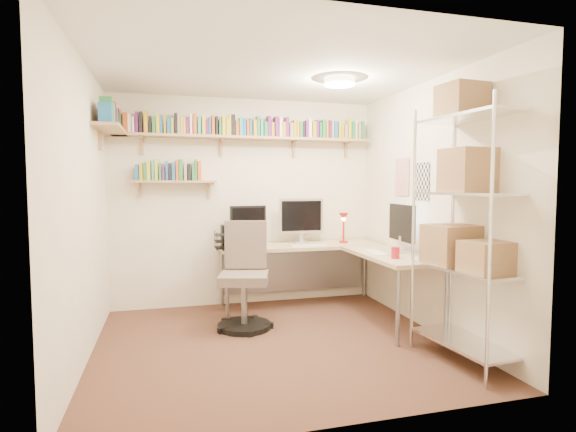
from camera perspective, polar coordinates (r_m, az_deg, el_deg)
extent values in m
plane|color=#452A1D|center=(4.32, -1.69, -15.84)|extent=(3.20, 3.20, 0.00)
cube|color=beige|center=(5.54, -5.34, 1.76)|extent=(3.20, 0.04, 2.50)
cube|color=beige|center=(4.01, -24.56, 0.57)|extent=(0.04, 3.00, 2.50)
cube|color=beige|center=(4.70, 17.60, 1.19)|extent=(0.04, 3.00, 2.50)
cube|color=beige|center=(2.63, 5.89, -0.70)|extent=(3.20, 0.04, 2.50)
cube|color=white|center=(4.19, -1.76, 18.30)|extent=(3.20, 3.00, 0.04)
cube|color=white|center=(5.17, 14.26, 4.82)|extent=(0.01, 0.30, 0.42)
cube|color=silver|center=(4.82, 16.59, 4.25)|extent=(0.01, 0.28, 0.38)
cylinder|color=#FFEAC6|center=(4.57, 6.56, 16.54)|extent=(0.30, 0.30, 0.06)
cube|color=tan|center=(5.44, -5.17, 9.85)|extent=(3.05, 0.25, 0.03)
cube|color=tan|center=(4.96, -21.57, 10.15)|extent=(0.25, 1.00, 0.03)
cube|color=tan|center=(5.35, -14.21, 4.25)|extent=(0.95, 0.20, 0.02)
cube|color=tan|center=(5.42, -18.05, 8.94)|extent=(0.03, 0.20, 0.20)
cube|color=tan|center=(5.45, -8.43, 9.06)|extent=(0.03, 0.20, 0.20)
cube|color=tan|center=(5.63, 0.82, 8.95)|extent=(0.03, 0.20, 0.20)
cube|color=tan|center=(5.86, 7.49, 8.72)|extent=(0.03, 0.20, 0.20)
cube|color=black|center=(5.39, -20.96, 10.88)|extent=(0.03, 0.13, 0.20)
cube|color=gold|center=(5.39, -20.50, 10.92)|extent=(0.03, 0.11, 0.21)
cube|color=#CD531B|center=(5.38, -19.96, 11.02)|extent=(0.04, 0.14, 0.22)
cube|color=white|center=(5.38, -19.48, 10.96)|extent=(0.03, 0.13, 0.21)
cube|color=white|center=(5.38, -19.05, 10.83)|extent=(0.03, 0.13, 0.18)
cube|color=#651B64|center=(5.38, -18.65, 11.13)|extent=(0.03, 0.13, 0.23)
cube|color=black|center=(5.38, -18.18, 11.16)|extent=(0.04, 0.14, 0.24)
cube|color=gold|center=(5.37, -17.60, 11.23)|extent=(0.04, 0.13, 0.25)
cube|color=black|center=(5.37, -17.11, 10.95)|extent=(0.03, 0.14, 0.19)
cube|color=#297C3F|center=(5.37, -16.67, 10.95)|extent=(0.04, 0.14, 0.19)
cube|color=gold|center=(5.37, -16.20, 11.11)|extent=(0.04, 0.14, 0.22)
cube|color=#1E63A0|center=(5.37, -15.80, 11.07)|extent=(0.03, 0.12, 0.21)
cube|color=gold|center=(5.37, -15.38, 11.09)|extent=(0.02, 0.14, 0.21)
cube|color=#1E63A0|center=(5.37, -14.89, 10.93)|extent=(0.04, 0.12, 0.18)
cube|color=gold|center=(5.37, -14.47, 10.95)|extent=(0.02, 0.13, 0.18)
cube|color=black|center=(5.37, -14.09, 11.25)|extent=(0.03, 0.13, 0.24)
cube|color=gray|center=(5.37, -13.71, 11.31)|extent=(0.03, 0.15, 0.25)
cube|color=gold|center=(5.37, -13.36, 11.03)|extent=(0.02, 0.14, 0.19)
cube|color=gold|center=(5.37, -13.05, 11.05)|extent=(0.02, 0.15, 0.20)
cube|color=#651B64|center=(5.37, -12.68, 11.06)|extent=(0.04, 0.13, 0.20)
cube|color=white|center=(5.38, -12.26, 11.28)|extent=(0.03, 0.14, 0.24)
cube|color=#CD531B|center=(5.38, -11.77, 11.27)|extent=(0.04, 0.13, 0.24)
cube|color=teal|center=(5.38, -11.23, 11.14)|extent=(0.04, 0.13, 0.21)
cube|color=gold|center=(5.39, -10.69, 11.19)|extent=(0.04, 0.14, 0.22)
cube|color=#651B64|center=(5.39, -10.26, 10.93)|extent=(0.03, 0.13, 0.17)
cube|color=#1E63A0|center=(5.39, -9.93, 11.11)|extent=(0.02, 0.13, 0.21)
cube|color=#CD531B|center=(5.40, -9.53, 11.22)|extent=(0.03, 0.13, 0.23)
cube|color=black|center=(5.40, -9.08, 11.19)|extent=(0.02, 0.12, 0.22)
cube|color=#297C3F|center=(5.40, -8.64, 11.00)|extent=(0.03, 0.12, 0.18)
cube|color=gold|center=(5.41, -8.21, 11.24)|extent=(0.04, 0.14, 0.23)
cube|color=gold|center=(5.41, -7.75, 11.16)|extent=(0.03, 0.13, 0.22)
cube|color=gold|center=(5.42, -7.45, 11.29)|extent=(0.02, 0.13, 0.24)
cube|color=black|center=(5.42, -7.04, 11.31)|extent=(0.04, 0.12, 0.25)
cube|color=#CD531B|center=(5.43, -6.52, 10.95)|extent=(0.04, 0.12, 0.18)
cube|color=teal|center=(5.44, -6.07, 11.13)|extent=(0.03, 0.14, 0.21)
cube|color=#1E63A0|center=(5.44, -5.64, 11.08)|extent=(0.03, 0.13, 0.21)
cube|color=#CD531B|center=(5.45, -5.20, 11.00)|extent=(0.03, 0.14, 0.19)
cube|color=#1E63A0|center=(5.46, -4.82, 11.11)|extent=(0.03, 0.13, 0.21)
cube|color=gold|center=(5.46, -4.32, 11.01)|extent=(0.04, 0.15, 0.19)
cube|color=#297C3F|center=(5.47, -3.89, 11.22)|extent=(0.03, 0.14, 0.24)
cube|color=teal|center=(5.48, -3.42, 11.06)|extent=(0.03, 0.11, 0.21)
cube|color=#297C3F|center=(5.49, -2.90, 10.89)|extent=(0.04, 0.11, 0.18)
cube|color=#651B64|center=(5.50, -2.46, 11.25)|extent=(0.04, 0.12, 0.25)
cube|color=gold|center=(5.51, -2.05, 10.84)|extent=(0.03, 0.14, 0.17)
cube|color=#651B64|center=(5.52, -1.56, 11.20)|extent=(0.04, 0.14, 0.24)
cube|color=white|center=(5.53, -1.05, 11.13)|extent=(0.03, 0.13, 0.23)
cube|color=gold|center=(5.54, -0.63, 10.86)|extent=(0.03, 0.13, 0.18)
cube|color=#651B64|center=(5.56, -0.20, 11.15)|extent=(0.04, 0.12, 0.24)
cube|color=gray|center=(5.57, 0.35, 10.78)|extent=(0.04, 0.12, 0.17)
cube|color=gold|center=(5.58, 0.76, 10.97)|extent=(0.03, 0.14, 0.21)
cube|color=gold|center=(5.59, 1.13, 10.92)|extent=(0.02, 0.13, 0.21)
cube|color=#297C3F|center=(5.60, 1.52, 10.85)|extent=(0.03, 0.13, 0.20)
cube|color=black|center=(5.61, 1.86, 10.83)|extent=(0.03, 0.13, 0.19)
cube|color=#651B64|center=(5.62, 2.24, 10.90)|extent=(0.03, 0.14, 0.21)
cube|color=white|center=(5.64, 2.67, 11.01)|extent=(0.04, 0.13, 0.24)
cube|color=gold|center=(5.65, 3.19, 10.82)|extent=(0.04, 0.14, 0.20)
cube|color=#651B64|center=(5.66, 3.62, 10.91)|extent=(0.04, 0.11, 0.23)
cube|color=#297C3F|center=(5.68, 4.02, 10.74)|extent=(0.02, 0.13, 0.19)
cube|color=#297C3F|center=(5.69, 4.39, 10.88)|extent=(0.04, 0.15, 0.23)
cube|color=gold|center=(5.71, 4.83, 10.78)|extent=(0.02, 0.13, 0.21)
cube|color=#651B64|center=(5.72, 5.15, 10.84)|extent=(0.02, 0.14, 0.22)
cube|color=gray|center=(5.73, 5.53, 10.79)|extent=(0.03, 0.12, 0.22)
cube|color=#1E63A0|center=(5.75, 5.92, 10.75)|extent=(0.04, 0.13, 0.22)
cube|color=gold|center=(5.76, 6.38, 10.74)|extent=(0.02, 0.14, 0.22)
cube|color=gold|center=(5.77, 6.72, 10.51)|extent=(0.04, 0.13, 0.17)
cube|color=gray|center=(5.79, 7.19, 10.52)|extent=(0.04, 0.13, 0.18)
cube|color=gold|center=(5.82, 7.65, 10.80)|extent=(0.04, 0.13, 0.24)
cube|color=#297C3F|center=(5.83, 8.11, 10.61)|extent=(0.04, 0.13, 0.21)
cube|color=white|center=(5.85, 8.47, 10.74)|extent=(0.02, 0.12, 0.24)
cube|color=gray|center=(5.87, 8.86, 10.55)|extent=(0.04, 0.14, 0.21)
cube|color=#297C3F|center=(5.88, 9.22, 10.61)|extent=(0.03, 0.15, 0.22)
cube|color=#1E63A0|center=(4.54, -22.23, 12.07)|extent=(0.12, 0.03, 0.18)
cube|color=teal|center=(4.58, -22.17, 11.95)|extent=(0.12, 0.03, 0.17)
cube|color=#297C3F|center=(4.62, -22.12, 12.36)|extent=(0.11, 0.03, 0.25)
cube|color=teal|center=(4.66, -22.05, 11.93)|extent=(0.14, 0.04, 0.19)
cube|color=gold|center=(4.70, -21.99, 11.99)|extent=(0.14, 0.04, 0.21)
cube|color=gold|center=(4.74, -21.93, 11.81)|extent=(0.11, 0.03, 0.19)
cube|color=#651B64|center=(4.78, -21.88, 11.98)|extent=(0.12, 0.03, 0.23)
cube|color=black|center=(4.83, -21.81, 11.74)|extent=(0.13, 0.03, 0.21)
cube|color=#651B64|center=(4.87, -21.76, 11.86)|extent=(0.13, 0.03, 0.24)
cube|color=#651B64|center=(4.90, -21.70, 11.44)|extent=(0.15, 0.03, 0.18)
cube|color=#651B64|center=(4.94, -21.64, 11.47)|extent=(0.13, 0.03, 0.19)
cube|color=#CD531B|center=(4.99, -21.59, 11.57)|extent=(0.11, 0.04, 0.22)
cube|color=white|center=(5.03, -21.53, 11.36)|extent=(0.13, 0.03, 0.20)
cube|color=#1E63A0|center=(5.08, -21.48, 11.40)|extent=(0.12, 0.04, 0.22)
cube|color=#651B64|center=(5.12, -21.42, 11.16)|extent=(0.11, 0.04, 0.18)
cube|color=#297C3F|center=(5.16, -21.36, 11.04)|extent=(0.11, 0.02, 0.17)
cube|color=black|center=(5.20, -21.33, 11.34)|extent=(0.12, 0.04, 0.24)
cube|color=#297C3F|center=(5.24, -21.27, 11.01)|extent=(0.15, 0.03, 0.19)
cube|color=#CD531B|center=(5.29, -21.23, 11.20)|extent=(0.13, 0.04, 0.23)
cube|color=black|center=(5.33, -21.17, 10.97)|extent=(0.14, 0.02, 0.20)
cube|color=#CD531B|center=(5.36, -21.14, 11.18)|extent=(0.13, 0.02, 0.25)
cube|color=gray|center=(5.39, -21.10, 10.88)|extent=(0.14, 0.03, 0.20)
cube|color=#1E63A0|center=(5.36, -18.63, 5.25)|extent=(0.04, 0.11, 0.18)
cube|color=gold|center=(5.36, -18.14, 5.34)|extent=(0.03, 0.13, 0.19)
cube|color=#297C3F|center=(5.36, -17.70, 5.40)|extent=(0.03, 0.13, 0.20)
cube|color=gold|center=(5.36, -17.28, 5.52)|extent=(0.04, 0.14, 0.22)
cube|color=teal|center=(5.35, -16.78, 5.59)|extent=(0.03, 0.15, 0.23)
cube|color=gold|center=(5.35, -16.39, 5.67)|extent=(0.03, 0.11, 0.25)
cube|color=#297C3F|center=(5.35, -15.93, 5.42)|extent=(0.03, 0.13, 0.20)
cube|color=#651B64|center=(5.35, -15.55, 5.39)|extent=(0.03, 0.14, 0.19)
cube|color=#1E63A0|center=(5.35, -15.16, 5.55)|extent=(0.03, 0.11, 0.22)
cube|color=black|center=(5.35, -14.78, 5.43)|extent=(0.03, 0.12, 0.20)
cube|color=#1E63A0|center=(5.35, -14.34, 5.49)|extent=(0.04, 0.12, 0.21)
cube|color=#CD531B|center=(5.35, -13.91, 5.66)|extent=(0.03, 0.14, 0.24)
cube|color=#297C3F|center=(5.35, -13.47, 5.71)|extent=(0.04, 0.11, 0.24)
cube|color=gray|center=(5.36, -12.92, 5.56)|extent=(0.03, 0.12, 0.21)
cube|color=black|center=(5.36, -12.45, 5.45)|extent=(0.03, 0.14, 0.19)
cube|color=#297C3F|center=(5.36, -11.97, 5.37)|extent=(0.03, 0.13, 0.18)
cube|color=#297C3F|center=(5.36, -11.65, 5.73)|extent=(0.02, 0.12, 0.24)
cube|color=#CD531B|center=(5.37, -11.23, 5.63)|extent=(0.04, 0.13, 0.22)
cube|color=tan|center=(5.41, 1.54, -3.82)|extent=(1.92, 0.61, 0.04)
cube|color=tan|center=(4.81, 13.00, -4.90)|extent=(0.61, 1.32, 0.04)
cylinder|color=gray|center=(5.04, -7.72, -8.76)|extent=(0.04, 0.04, 0.71)
cylinder|color=gray|center=(5.53, -8.41, -7.62)|extent=(0.04, 0.04, 0.71)
cylinder|color=gray|center=(6.04, 9.69, -6.65)|extent=(0.04, 0.04, 0.71)
cylinder|color=gray|center=(4.25, 13.79, -11.27)|extent=(0.04, 0.04, 0.71)
cylinder|color=gray|center=(4.51, 19.53, -10.49)|extent=(0.04, 0.04, 0.71)
cube|color=gray|center=(5.71, 0.76, -6.70)|extent=(1.82, 0.02, 0.56)
cube|color=silver|center=(5.50, 1.68, 0.03)|extent=(0.56, 0.03, 0.43)
cube|color=black|center=(5.48, 1.74, 0.01)|extent=(0.50, 0.00, 0.37)
cube|color=black|center=(5.35, -5.08, -0.53)|extent=(0.45, 0.03, 0.34)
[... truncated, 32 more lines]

